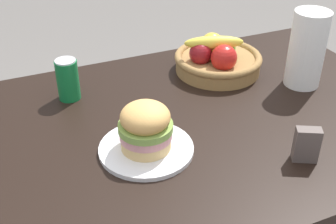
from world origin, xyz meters
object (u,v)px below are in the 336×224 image
Objects in this scene: plate at (146,149)px; paper_towel_roll at (307,49)px; soda_can at (68,80)px; sandwich at (145,127)px; napkin_holder at (307,145)px; fruit_basket at (217,58)px.

paper_towel_roll is at bearing 12.86° from plate.
soda_can is at bearing 109.24° from plate.
paper_towel_roll is (0.58, 0.13, 0.11)m from plate.
sandwich is 1.51× the size of napkin_holder.
fruit_basket is at bearing 114.33° from napkin_holder.
paper_towel_roll is at bearing 12.86° from sandwich.
paper_towel_roll is 2.67× the size of napkin_holder.
soda_can is 0.73m from paper_towel_roll.
fruit_basket reaches higher than plate.
paper_towel_roll is at bearing -41.69° from fruit_basket.
paper_towel_roll is at bearing 81.28° from napkin_holder.
soda_can is 0.53× the size of paper_towel_roll.
sandwich reaches higher than plate.
sandwich is 0.60m from paper_towel_roll.
fruit_basket is 3.22× the size of napkin_holder.
sandwich is at bearing -139.85° from fruit_basket.
sandwich reaches higher than napkin_holder.
paper_towel_roll is (0.58, 0.13, 0.05)m from sandwich.
plate is 0.36m from soda_can.
napkin_holder is at bearing -48.67° from soda_can.
sandwich is at bearing 45.00° from plate.
paper_towel_roll is 0.40m from napkin_holder.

